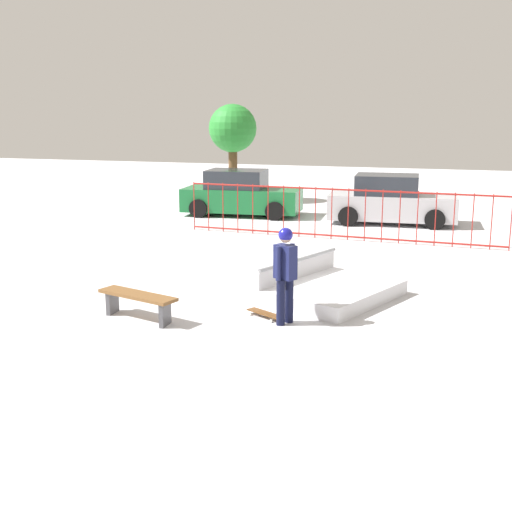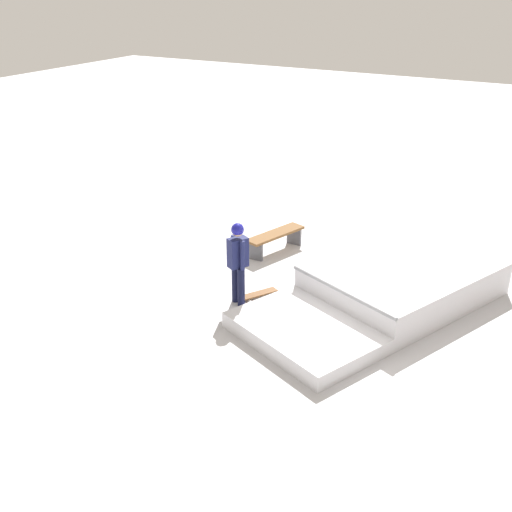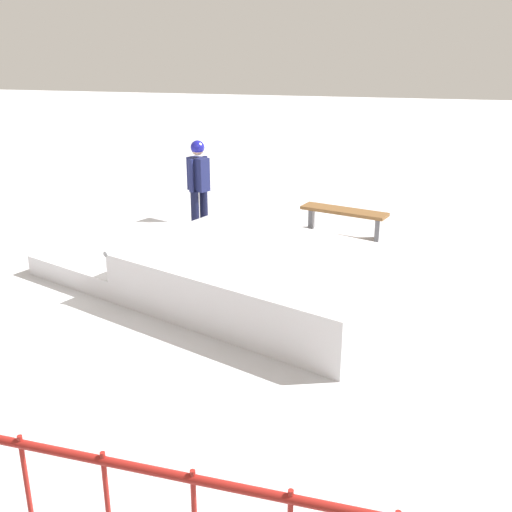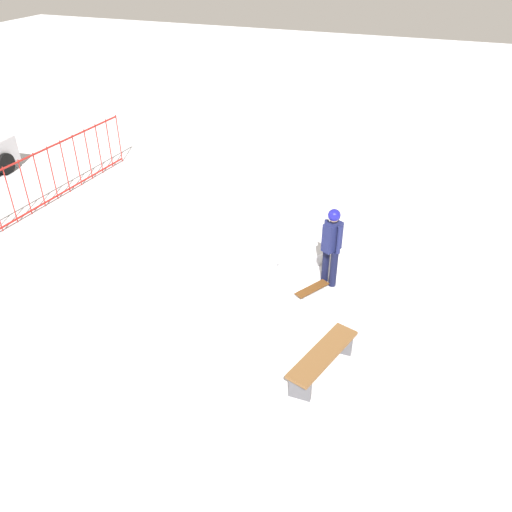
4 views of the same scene
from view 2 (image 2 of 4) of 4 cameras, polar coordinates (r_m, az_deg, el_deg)
ground_plane at (r=12.03m, az=8.92°, el=-5.96°), size 60.00×60.00×0.00m
skate_ramp at (r=12.65m, az=11.97°, el=-2.98°), size 5.98×4.47×0.74m
skater at (r=12.06m, az=-1.67°, el=-0.16°), size 0.44×0.40×1.73m
skateboard at (r=12.70m, az=0.27°, el=-3.48°), size 0.79×0.58×0.09m
park_bench at (r=14.63m, az=1.78°, el=1.70°), size 1.65×0.86×0.48m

